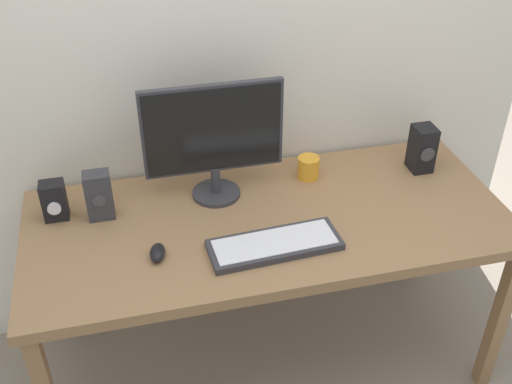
# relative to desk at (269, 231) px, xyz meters

# --- Properties ---
(ground_plane) EXTENTS (6.00, 6.00, 0.00)m
(ground_plane) POSITION_rel_desk_xyz_m (0.00, 0.00, -0.70)
(ground_plane) COLOR gray
(desk) EXTENTS (1.78, 0.77, 0.76)m
(desk) POSITION_rel_desk_xyz_m (0.00, 0.00, 0.00)
(desk) COLOR #936D47
(desk) RESTS_ON ground_plane
(monitor) EXTENTS (0.52, 0.18, 0.46)m
(monitor) POSITION_rel_desk_xyz_m (-0.16, 0.20, 0.32)
(monitor) COLOR #333338
(monitor) RESTS_ON desk
(keyboard_primary) EXTENTS (0.47, 0.19, 0.03)m
(keyboard_primary) POSITION_rel_desk_xyz_m (-0.03, -0.18, 0.08)
(keyboard_primary) COLOR #333338
(keyboard_primary) RESTS_ON desk
(mouse) EXTENTS (0.07, 0.10, 0.04)m
(mouse) POSITION_rel_desk_xyz_m (-0.42, -0.13, 0.09)
(mouse) COLOR black
(mouse) RESTS_ON desk
(speaker_right) EXTENTS (0.09, 0.10, 0.19)m
(speaker_right) POSITION_rel_desk_xyz_m (0.69, 0.18, 0.16)
(speaker_right) COLOR black
(speaker_right) RESTS_ON desk
(speaker_left) EXTENTS (0.09, 0.07, 0.19)m
(speaker_left) POSITION_rel_desk_xyz_m (-0.60, 0.15, 0.16)
(speaker_left) COLOR #333338
(speaker_left) RESTS_ON desk
(audio_controller) EXTENTS (0.09, 0.08, 0.15)m
(audio_controller) POSITION_rel_desk_xyz_m (-0.76, 0.18, 0.14)
(audio_controller) COLOR black
(audio_controller) RESTS_ON desk
(coffee_mug) EXTENTS (0.09, 0.09, 0.09)m
(coffee_mug) POSITION_rel_desk_xyz_m (0.22, 0.22, 0.11)
(coffee_mug) COLOR orange
(coffee_mug) RESTS_ON desk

